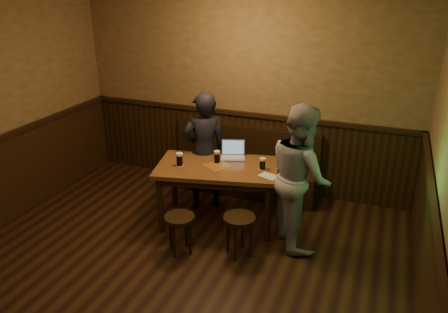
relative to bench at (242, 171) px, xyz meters
name	(u,v)px	position (x,y,z in m)	size (l,w,h in m)	color
room	(144,187)	(-0.09, -2.53, 0.89)	(5.04, 6.04, 2.84)	black
bench	(242,171)	(0.00, 0.00, 0.00)	(2.20, 0.50, 0.95)	black
pub_table	(217,173)	(0.00, -0.98, 0.38)	(1.65, 1.16, 0.80)	#552F18
stool_left	(180,223)	(-0.15, -1.76, 0.06)	(0.38, 0.38, 0.47)	black
stool_right	(239,224)	(0.50, -1.56, 0.08)	(0.37, 0.37, 0.50)	black
pint_left	(180,159)	(-0.44, -1.14, 0.57)	(0.11, 0.11, 0.17)	#B23215
pint_mid	(217,157)	(-0.04, -0.90, 0.57)	(0.10, 0.10, 0.16)	#B23215
pint_right	(262,164)	(0.55, -0.88, 0.56)	(0.09, 0.09, 0.15)	#B23215
laptop	(233,153)	(0.08, -0.65, 0.54)	(0.37, 0.33, 0.22)	silver
menu	(269,176)	(0.68, -1.05, 0.49)	(0.22, 0.15, 0.00)	silver
person_suit	(204,152)	(-0.33, -0.64, 0.50)	(0.59, 0.39, 1.63)	black
person_grey	(300,176)	(1.05, -1.03, 0.54)	(0.83, 0.65, 1.71)	gray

